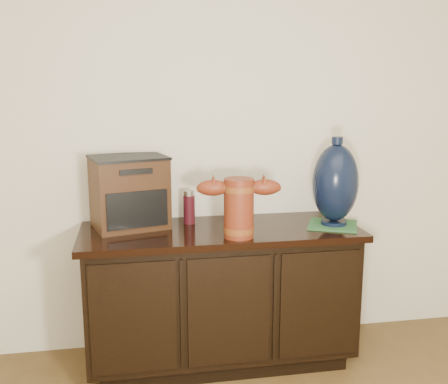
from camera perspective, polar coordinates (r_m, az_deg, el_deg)
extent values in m
plane|color=white|center=(2.93, -1.32, 7.76)|extent=(4.50, 0.00, 4.50)
cube|color=black|center=(3.04, -0.39, -17.07)|extent=(1.29, 0.45, 0.08)
cube|color=black|center=(2.88, -0.40, -10.78)|extent=(1.40, 0.50, 0.64)
cube|color=black|center=(2.77, -0.40, -4.32)|extent=(1.46, 0.56, 0.03)
cube|color=black|center=(2.61, -9.84, -13.44)|extent=(0.41, 0.01, 0.56)
cube|color=black|center=(2.65, 0.57, -12.87)|extent=(0.41, 0.01, 0.56)
cube|color=black|center=(2.77, 10.32, -11.96)|extent=(0.41, 0.01, 0.56)
cylinder|color=maroon|center=(2.57, 1.62, -1.77)|extent=(0.16, 0.16, 0.30)
cylinder|color=#481F0D|center=(2.60, 1.61, -4.09)|extent=(0.17, 0.17, 0.03)
cylinder|color=#481F0D|center=(2.55, 1.64, 0.38)|extent=(0.17, 0.17, 0.03)
ellipsoid|color=maroon|center=(2.54, -1.24, 0.46)|extent=(0.16, 0.09, 0.08)
ellipsoid|color=maroon|center=(2.56, 4.49, 0.53)|extent=(0.16, 0.09, 0.08)
cube|color=#361E0D|center=(2.80, -10.28, -0.11)|extent=(0.43, 0.38, 0.37)
cube|color=black|center=(2.67, -9.39, -1.92)|extent=(0.31, 0.09, 0.19)
cube|color=black|center=(2.77, -10.42, 3.74)|extent=(0.44, 0.39, 0.01)
cube|color=#2B6131|center=(2.88, 11.75, -3.52)|extent=(0.33, 0.33, 0.01)
cylinder|color=black|center=(2.87, 11.85, -3.25)|extent=(0.14, 0.14, 0.02)
ellipsoid|color=black|center=(2.83, 12.03, 0.97)|extent=(0.32, 0.32, 0.41)
cylinder|color=black|center=(2.79, 12.23, 5.51)|extent=(0.06, 0.06, 0.04)
cylinder|color=#5B0F1C|center=(2.85, -3.81, -1.91)|extent=(0.06, 0.06, 0.16)
cylinder|color=silver|center=(2.83, -3.84, -0.12)|extent=(0.06, 0.06, 0.03)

